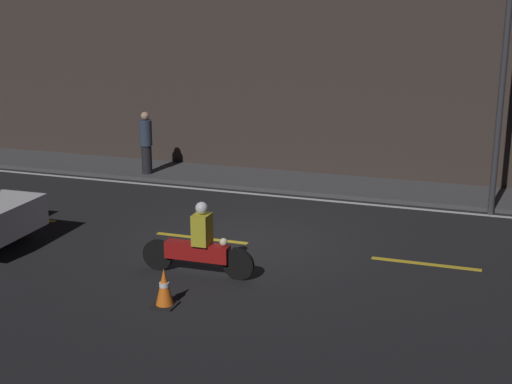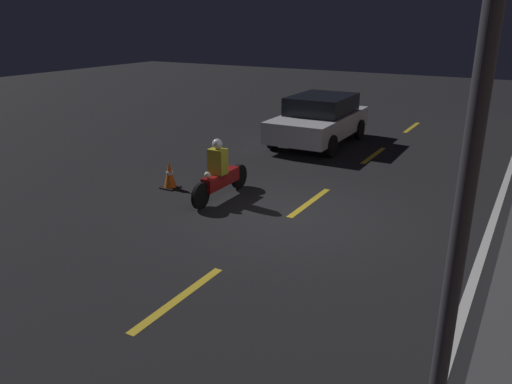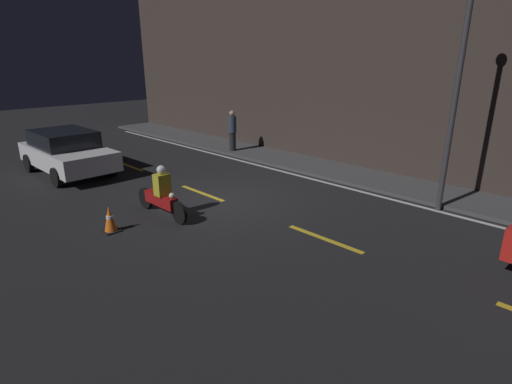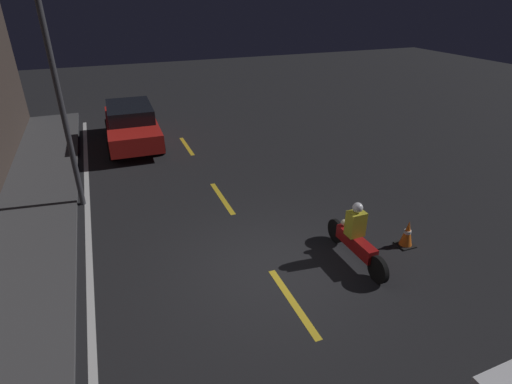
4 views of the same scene
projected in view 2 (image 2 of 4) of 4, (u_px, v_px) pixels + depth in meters
The scene contains 10 objects.
ground_plane at pixel (289, 218), 9.93m from camera, with size 56.00×56.00×0.00m, color black.
lane_dash_a at pixel (412, 127), 18.10m from camera, with size 2.00×0.14×0.01m.
lane_dash_b at pixel (374, 155), 14.42m from camera, with size 2.00×0.14×0.01m.
lane_dash_c at pixel (310, 202), 10.74m from camera, with size 2.00×0.14×0.01m.
lane_dash_d at pixel (179, 298), 7.06m from camera, with size 2.00×0.14×0.01m.
lane_solid_kerb at pixel (481, 258), 8.25m from camera, with size 25.20×0.14×0.01m.
sedan_white at pixel (320, 119), 15.55m from camera, with size 4.19×2.08×1.49m.
motorcycle at pixel (220, 174), 10.84m from camera, with size 2.11×0.36×1.35m.
traffic_cone_near at pixel (170, 175), 11.56m from camera, with size 0.37×0.37×0.64m.
street_lamp at pixel (480, 98), 3.41m from camera, with size 0.28×0.28×5.76m.
Camera 2 is at (8.30, 4.03, 3.75)m, focal length 35.00 mm.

